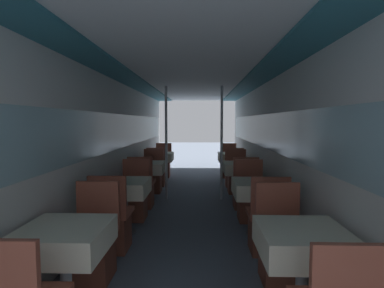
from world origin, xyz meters
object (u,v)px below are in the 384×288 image
chair_right_near_1 (267,228)px  chair_right_far_1 (250,201)px  dining_table_left_2 (148,168)px  chair_left_far_0 (93,249)px  chair_left_far_1 (134,200)px  chair_left_near_2 (142,191)px  support_pole_right_2 (222,143)px  chair_left_far_3 (163,166)px  dining_table_right_0 (302,244)px  chair_left_near_1 (112,226)px  chair_right_near_2 (244,192)px  chair_left_far_2 (153,179)px  dining_table_right_1 (258,190)px  chair_right_far_2 (237,179)px  chair_right_near_3 (233,174)px  dining_table_right_3 (231,158)px  dining_table_right_2 (240,169)px  dining_table_left_0 (65,241)px  dining_table_left_1 (124,189)px  chair_right_far_0 (281,251)px  dining_table_left_3 (160,158)px  chair_left_near_3 (157,174)px  chair_right_far_3 (229,167)px

chair_right_near_1 → chair_right_far_1: bearing=90.0°
dining_table_left_2 → chair_right_far_1: (1.76, -1.18, -0.30)m
chair_left_far_0 → chair_left_far_1: bearing=-90.0°
chair_left_near_2 → chair_right_far_1: (1.76, -0.62, 0.00)m
support_pole_right_2 → dining_table_left_2: bearing=180.0°
chair_left_far_1 → chair_left_far_3: same height
chair_left_near_2 → dining_table_right_0: 3.42m
chair_left_near_1 → chair_right_near_2: same height
chair_left_far_2 → dining_table_right_1: chair_left_far_2 is taller
chair_right_far_1 → chair_right_far_2: bearing=-90.0°
chair_right_near_3 → chair_right_far_1: bearing=-90.0°
chair_right_near_2 → chair_right_far_2: size_ratio=1.00×
dining_table_right_3 → chair_right_far_2: bearing=-90.0°
chair_right_near_3 → dining_table_right_1: bearing=-90.0°
dining_table_left_2 → dining_table_right_2: same height
dining_table_left_0 → chair_left_near_1: size_ratio=0.79×
chair_left_far_0 → chair_right_near_2: size_ratio=1.00×
dining_table_right_0 → dining_table_right_1: (0.00, 1.74, 0.00)m
dining_table_left_1 → chair_right_far_2: bearing=52.6°
chair_left_far_0 → dining_table_right_2: chair_left_far_0 is taller
chair_right_far_0 → chair_right_near_2: size_ratio=1.00×
dining_table_left_1 → chair_left_far_2: bearing=90.0°
dining_table_left_0 → chair_left_far_0: size_ratio=0.79×
dining_table_left_3 → chair_left_near_3: bearing=-90.0°
dining_table_right_0 → chair_left_near_3: bearing=110.7°
chair_left_near_1 → chair_right_far_0: (1.76, -0.62, 0.00)m
dining_table_right_3 → chair_right_far_3: chair_right_far_3 is taller
chair_left_far_2 → dining_table_left_3: size_ratio=1.27×
dining_table_right_1 → chair_right_near_3: chair_right_near_3 is taller
chair_left_near_2 → chair_right_near_3: (1.76, 1.74, 0.00)m
dining_table_left_1 → support_pole_right_2: (1.40, 1.74, 0.48)m
chair_left_far_3 → chair_right_far_0: same height
chair_left_near_1 → dining_table_right_1: (1.76, 0.56, 0.30)m
chair_left_far_3 → support_pole_right_2: size_ratio=0.42×
chair_right_far_1 → chair_right_near_2: size_ratio=1.00×
chair_left_far_2 → chair_right_far_1: bearing=135.3°
chair_left_far_1 → chair_right_near_3: same height
chair_left_far_3 → chair_right_far_1: size_ratio=1.00×
support_pole_right_2 → dining_table_left_1: bearing=-128.9°
dining_table_right_3 → chair_left_near_3: bearing=-162.4°
dining_table_right_1 → dining_table_right_2: 1.74m
dining_table_right_0 → chair_right_near_2: size_ratio=0.79×
chair_left_far_0 → chair_left_near_2: same height
chair_right_far_0 → dining_table_right_2: 2.93m
chair_right_far_3 → chair_right_near_3: bearing=90.0°
chair_right_far_2 → dining_table_left_2: bearing=17.6°
chair_left_far_2 → dining_table_left_3: bearing=-90.0°
chair_left_far_0 → chair_right_far_2: bearing=-116.8°
chair_right_near_1 → dining_table_right_0: bearing=-90.0°
chair_left_far_1 → chair_left_near_2: same height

